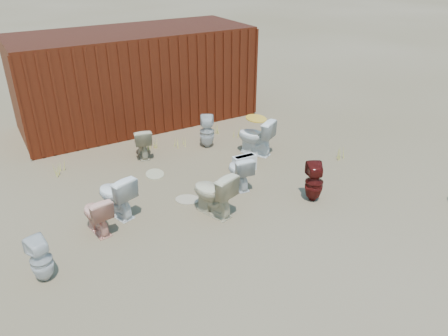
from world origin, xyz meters
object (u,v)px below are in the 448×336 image
toilet_front_c (239,171)px  loose_tank (244,163)px  toilet_front_pink (97,214)px  toilet_back_e (207,132)px  toilet_back_yellowlid (255,136)px  toilet_back_beige_left (213,193)px  toilet_front_maroon (314,182)px  shipping_container (136,77)px  toilet_back_a (41,260)px  toilet_back_beige_right (142,142)px  toilet_front_a (116,195)px

toilet_front_c → loose_tank: bearing=-123.6°
toilet_front_pink → toilet_back_e: 3.86m
toilet_back_e → loose_tank: 1.52m
toilet_front_c → toilet_back_yellowlid: size_ratio=0.82×
toilet_back_beige_left → loose_tank: size_ratio=1.69×
toilet_front_pink → toilet_front_maroon: toilet_front_maroon is taller
shipping_container → toilet_back_a: size_ratio=8.59×
shipping_container → toilet_back_a: bearing=-122.8°
toilet_front_c → toilet_front_maroon: 1.47m
toilet_back_a → toilet_back_yellowlid: 5.40m
toilet_front_maroon → toilet_back_e: bearing=-51.4°
toilet_back_e → toilet_back_beige_left: bearing=92.4°
toilet_back_e → loose_tank: size_ratio=1.53×
toilet_front_maroon → toilet_back_yellowlid: 2.27m
toilet_front_maroon → toilet_back_beige_right: 4.01m
toilet_front_maroon → toilet_back_beige_left: size_ratio=0.89×
toilet_front_c → toilet_back_yellowlid: bearing=-127.5°
shipping_container → loose_tank: 4.22m
shipping_container → toilet_back_e: (0.76, -2.50, -0.82)m
toilet_front_pink → toilet_back_beige_left: toilet_back_beige_left is taller
toilet_front_a → toilet_back_e: toilet_front_a is taller
toilet_front_pink → toilet_back_beige_left: 2.01m
toilet_front_a → toilet_front_pink: (-0.44, -0.33, -0.06)m
toilet_front_c → toilet_back_beige_right: 2.57m
toilet_back_a → loose_tank: size_ratio=1.40×
toilet_front_a → toilet_front_c: size_ratio=1.17×
toilet_front_maroon → toilet_back_beige_left: toilet_back_beige_left is taller
toilet_front_pink → toilet_back_yellowlid: bearing=-171.5°
toilet_front_a → toilet_back_yellowlid: toilet_back_yellowlid is taller
toilet_back_a → toilet_back_beige_right: (2.73, 3.17, -0.00)m
toilet_front_a → toilet_back_a: size_ratio=1.16×
toilet_front_maroon → loose_tank: bearing=-45.4°
toilet_front_a → toilet_back_beige_left: 1.72m
toilet_front_a → loose_tank: 2.90m
toilet_front_c → toilet_back_beige_left: size_ratio=0.82×
toilet_back_a → toilet_back_beige_left: bearing=169.8°
toilet_front_c → toilet_back_e: (0.37, 2.02, 0.04)m
toilet_front_a → toilet_back_e: 3.31m
toilet_front_a → toilet_front_c: toilet_front_a is taller
toilet_front_c → loose_tank: size_ratio=1.39×
loose_tank → toilet_back_yellowlid: bearing=44.6°
toilet_back_yellowlid → toilet_back_e: toilet_back_yellowlid is taller
toilet_back_a → toilet_back_e: size_ratio=0.91×
shipping_container → toilet_front_c: 4.62m
toilet_front_pink → toilet_back_yellowlid: (4.00, 1.21, 0.08)m
toilet_front_a → toilet_front_pink: size_ratio=1.19×
toilet_front_maroon → toilet_back_a: (-4.81, 0.26, -0.03)m
loose_tank → toilet_front_maroon: bearing=-70.9°
toilet_front_a → toilet_front_maroon: size_ratio=1.08×
toilet_front_pink → toilet_back_e: toilet_back_e is taller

